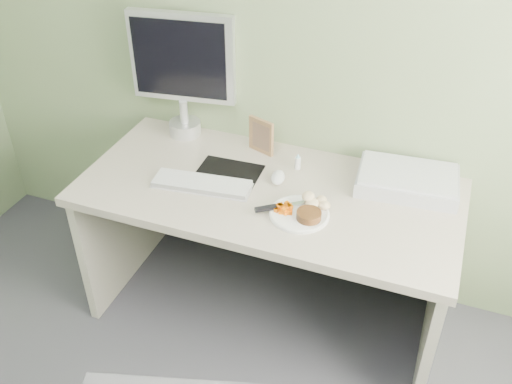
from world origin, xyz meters
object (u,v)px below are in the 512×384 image
at_px(desk, 268,223).
at_px(monitor, 183,68).
at_px(plate, 299,214).
at_px(scanner, 407,181).

xyz_separation_m(desk, monitor, (-0.53, 0.32, 0.51)).
distance_m(plate, monitor, 0.90).
bearing_deg(scanner, monitor, 170.00).
height_order(scanner, monitor, monitor).
xyz_separation_m(desk, plate, (0.18, -0.13, 0.19)).
bearing_deg(monitor, desk, -38.52).
relative_size(desk, plate, 6.72).
bearing_deg(desk, monitor, 149.31).
xyz_separation_m(scanner, monitor, (-1.07, 0.10, 0.30)).
relative_size(plate, monitor, 0.41).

